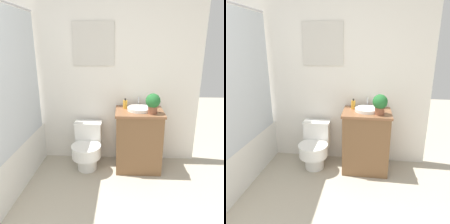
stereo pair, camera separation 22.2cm
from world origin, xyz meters
TOP-DOWN VIEW (x-y plane):
  - wall_back at (0.00, 2.18)m, footprint 3.30×0.07m
  - toilet at (0.18, 1.88)m, footprint 0.38×0.52m
  - vanity at (0.85, 1.90)m, footprint 0.60×0.47m
  - sink at (0.85, 1.92)m, footprint 0.30×0.34m
  - soap_bottle at (0.67, 2.00)m, footprint 0.06×0.06m
  - potted_plant at (0.99, 1.80)m, footprint 0.18×0.18m

SIDE VIEW (x-z plane):
  - toilet at x=0.18m, z-range 0.00..0.59m
  - vanity at x=0.85m, z-range 0.00..0.79m
  - sink at x=0.85m, z-range 0.75..0.88m
  - soap_bottle at x=0.67m, z-range 0.78..0.92m
  - potted_plant at x=0.99m, z-range 0.81..1.05m
  - wall_back at x=0.00m, z-range 0.01..2.51m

